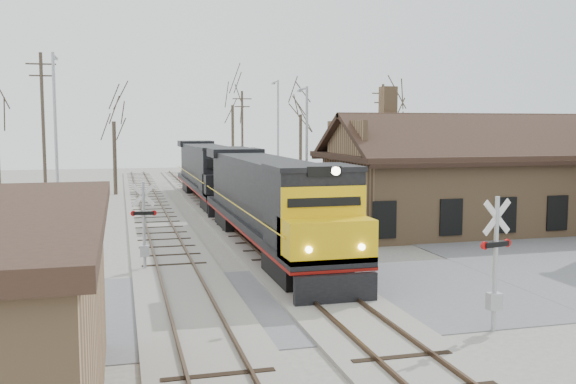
# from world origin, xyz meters

# --- Properties ---
(ground) EXTENTS (140.00, 140.00, 0.00)m
(ground) POSITION_xyz_m (0.00, 0.00, 0.00)
(ground) COLOR #A19C92
(ground) RESTS_ON ground
(road) EXTENTS (60.00, 9.00, 0.03)m
(road) POSITION_xyz_m (0.00, 0.00, 0.01)
(road) COLOR #5A5A5F
(road) RESTS_ON ground
(track_main) EXTENTS (3.40, 90.00, 0.24)m
(track_main) POSITION_xyz_m (0.00, 15.00, 0.07)
(track_main) COLOR #A19C92
(track_main) RESTS_ON ground
(track_siding) EXTENTS (3.40, 90.00, 0.24)m
(track_siding) POSITION_xyz_m (-4.50, 15.00, 0.07)
(track_siding) COLOR #A19C92
(track_siding) RESTS_ON ground
(depot) EXTENTS (15.20, 9.31, 7.90)m
(depot) POSITION_xyz_m (11.99, 12.00, 2.41)
(depot) COLOR #96724D
(depot) RESTS_ON ground
(locomotive_lead) EXTENTS (2.96, 19.84, 4.40)m
(locomotive_lead) POSITION_xyz_m (0.00, 8.27, 2.31)
(locomotive_lead) COLOR black
(locomotive_lead) RESTS_ON ground
(locomotive_trailing) EXTENTS (2.96, 19.84, 4.17)m
(locomotive_trailing) POSITION_xyz_m (0.00, 28.38, 2.31)
(locomotive_trailing) COLOR black
(locomotive_trailing) RESTS_ON ground
(crossbuck_near) EXTENTS (1.07, 0.34, 3.79)m
(crossbuck_near) POSITION_xyz_m (3.46, -4.48, 1.80)
(crossbuck_near) COLOR #A5A8AD
(crossbuck_near) RESTS_ON ground
(crossbuck_far) EXTENTS (1.02, 0.27, 3.55)m
(crossbuck_far) POSITION_xyz_m (-5.68, 5.66, 1.70)
(crossbuck_far) COLOR #A5A8AD
(crossbuck_far) RESTS_ON ground
(streetlight_a) EXTENTS (0.25, 2.04, 9.86)m
(streetlight_a) POSITION_xyz_m (-10.03, 18.97, 5.47)
(streetlight_a) COLOR #A5A8AD
(streetlight_a) RESTS_ON ground
(streetlight_b) EXTENTS (0.25, 2.04, 8.22)m
(streetlight_b) POSITION_xyz_m (5.07, 19.69, 4.64)
(streetlight_b) COLOR #A5A8AD
(streetlight_b) RESTS_ON ground
(streetlight_c) EXTENTS (0.25, 2.04, 9.65)m
(streetlight_c) POSITION_xyz_m (6.74, 34.17, 5.37)
(streetlight_c) COLOR #A5A8AD
(streetlight_c) RESTS_ON ground
(utility_pole_a) EXTENTS (2.00, 0.24, 10.80)m
(utility_pole_a) POSITION_xyz_m (-11.66, 28.00, 5.63)
(utility_pole_a) COLOR #382D23
(utility_pole_a) RESTS_ON ground
(utility_pole_b) EXTENTS (2.00, 0.24, 9.32)m
(utility_pole_b) POSITION_xyz_m (5.82, 45.84, 4.88)
(utility_pole_b) COLOR #382D23
(utility_pole_b) RESTS_ON ground
(utility_pole_c) EXTENTS (2.00, 0.24, 9.36)m
(utility_pole_c) POSITION_xyz_m (15.90, 32.77, 4.90)
(utility_pole_c) COLOR #382D23
(utility_pole_c) RESTS_ON ground
(tree_b) EXTENTS (4.07, 4.07, 9.97)m
(tree_b) POSITION_xyz_m (-6.95, 35.54, 7.10)
(tree_b) COLOR #382D23
(tree_b) RESTS_ON ground
(tree_c) EXTENTS (5.35, 5.35, 13.12)m
(tree_c) POSITION_xyz_m (5.66, 50.71, 9.35)
(tree_c) COLOR #382D23
(tree_c) RESTS_ON ground
(tree_d) EXTENTS (4.57, 4.57, 11.20)m
(tree_d) POSITION_xyz_m (10.60, 40.49, 7.97)
(tree_d) COLOR #382D23
(tree_d) RESTS_ON ground
(tree_e) EXTENTS (4.18, 4.18, 10.24)m
(tree_e) POSITION_xyz_m (18.41, 35.88, 7.29)
(tree_e) COLOR #382D23
(tree_e) RESTS_ON ground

